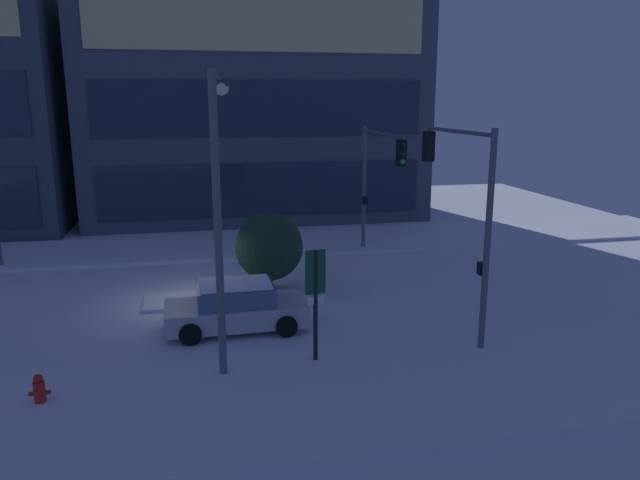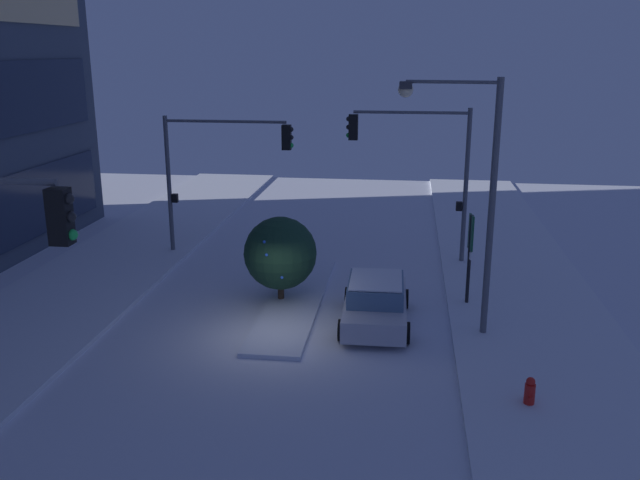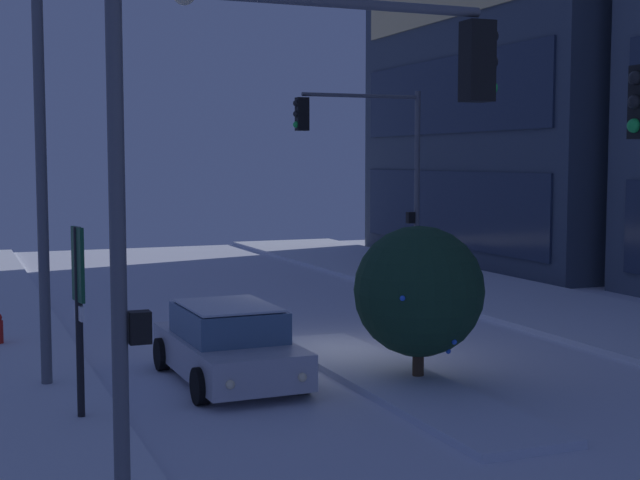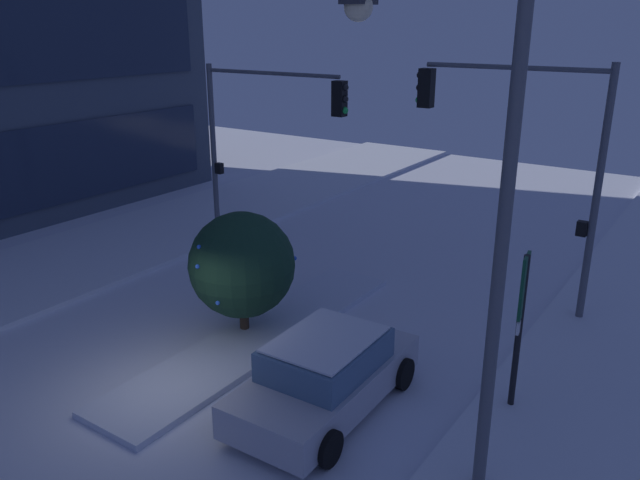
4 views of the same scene
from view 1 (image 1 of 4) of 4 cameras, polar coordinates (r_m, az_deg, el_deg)
ground at (r=21.71m, az=-12.15°, el=-5.79°), size 52.00×52.00×0.00m
curb_strip_near at (r=14.42m, az=-12.19°, el=-15.67°), size 52.00×5.20×0.14m
curb_strip_far at (r=29.28m, az=-12.15°, el=-0.68°), size 52.00×5.20×0.14m
median_strip at (r=21.73m, az=-4.64°, el=-5.31°), size 9.00×1.80×0.14m
car_near at (r=18.73m, az=-8.06°, el=-6.41°), size 4.44×2.21×1.49m
traffic_light_corner_far_right at (r=25.86m, az=5.59°, el=6.74°), size 0.32×5.41×5.83m
traffic_light_corner_near_right at (r=18.20m, az=13.35°, el=4.52°), size 0.32×4.87×6.27m
street_lamp_arched at (r=15.23m, az=-9.69°, el=5.69°), size 0.70×2.91×7.69m
fire_hydrant at (r=15.61m, az=-25.32°, el=-13.00°), size 0.48×0.26×0.83m
parking_info_sign at (r=15.69m, az=-0.45°, el=-5.04°), size 0.55×0.14×3.19m
decorated_tree_median at (r=21.73m, az=-4.91°, el=-0.66°), size 2.49×2.49×3.01m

